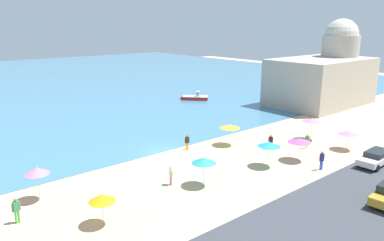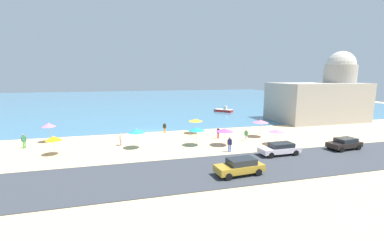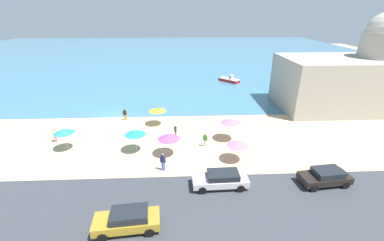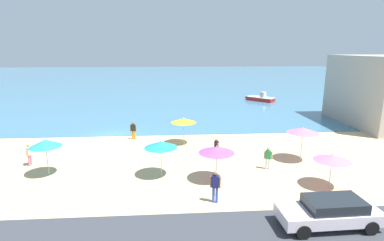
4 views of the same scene
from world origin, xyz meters
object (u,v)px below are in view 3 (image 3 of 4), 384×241
(beach_umbrella_2, at_px, (135,133))
(harbor_fortress, at_px, (351,77))
(beach_umbrella_4, at_px, (64,131))
(bather_0, at_px, (176,131))
(beach_umbrella_5, at_px, (238,144))
(parked_car_3, at_px, (221,179))
(beach_umbrella_1, at_px, (231,121))
(bather_3, at_px, (205,139))
(bather_4, at_px, (55,135))
(bather_5, at_px, (163,161))
(beach_umbrella_3, at_px, (157,110))
(parked_car_0, at_px, (325,176))
(skiff_nearshore, at_px, (229,80))
(beach_umbrella_6, at_px, (169,137))
(bather_1, at_px, (125,114))
(parked_car_1, at_px, (128,220))

(beach_umbrella_2, relative_size, harbor_fortress, 0.14)
(beach_umbrella_4, bearing_deg, bather_0, 11.05)
(beach_umbrella_5, distance_m, parked_car_3, 4.62)
(beach_umbrella_1, height_order, harbor_fortress, harbor_fortress)
(bather_3, bearing_deg, parked_car_3, -84.72)
(harbor_fortress, bearing_deg, parked_car_3, -139.70)
(bather_4, distance_m, bather_5, 13.61)
(beach_umbrella_1, distance_m, parked_car_3, 8.72)
(bather_0, xyz_separation_m, harbor_fortress, (25.26, 9.10, 3.71))
(beach_umbrella_2, height_order, parked_car_3, beach_umbrella_2)
(beach_umbrella_4, relative_size, bather_4, 1.54)
(beach_umbrella_3, distance_m, parked_car_0, 19.64)
(parked_car_3, bearing_deg, skiff_nearshore, 78.47)
(bather_3, relative_size, bather_4, 0.99)
(beach_umbrella_6, relative_size, bather_3, 1.44)
(bather_0, bearing_deg, beach_umbrella_5, -40.84)
(bather_3, bearing_deg, beach_umbrella_5, -46.33)
(beach_umbrella_1, distance_m, beach_umbrella_4, 17.42)
(parked_car_0, relative_size, skiff_nearshore, 1.00)
(beach_umbrella_2, height_order, parked_car_0, beach_umbrella_2)
(beach_umbrella_5, bearing_deg, bather_1, 140.17)
(bather_5, relative_size, parked_car_0, 0.42)
(parked_car_3, bearing_deg, bather_5, 151.73)
(bather_5, bearing_deg, bather_1, 115.48)
(bather_5, bearing_deg, parked_car_1, -105.89)
(beach_umbrella_5, bearing_deg, beach_umbrella_2, 167.22)
(beach_umbrella_6, bearing_deg, harbor_fortress, 26.48)
(beach_umbrella_1, xyz_separation_m, beach_umbrella_4, (-17.37, -1.38, -0.12))
(bather_3, bearing_deg, parked_car_1, -119.14)
(beach_umbrella_6, relative_size, parked_car_3, 0.50)
(beach_umbrella_1, xyz_separation_m, bather_4, (-19.31, 0.42, -1.39))
(beach_umbrella_1, distance_m, bather_3, 3.53)
(beach_umbrella_2, bearing_deg, beach_umbrella_3, 75.36)
(beach_umbrella_2, distance_m, bather_5, 4.78)
(bather_1, xyz_separation_m, bather_5, (5.68, -11.93, 0.11))
(bather_4, xyz_separation_m, parked_car_1, (10.24, -12.86, -0.06))
(beach_umbrella_3, bearing_deg, bather_5, -83.19)
(beach_umbrella_4, xyz_separation_m, parked_car_3, (15.08, -6.90, -1.38))
(beach_umbrella_3, relative_size, bather_0, 1.45)
(parked_car_0, bearing_deg, beach_umbrella_6, 157.71)
(beach_umbrella_1, distance_m, bather_1, 14.34)
(bather_1, distance_m, bather_4, 8.73)
(bather_1, relative_size, parked_car_1, 0.36)
(bather_1, height_order, parked_car_3, bather_1)
(beach_umbrella_5, xyz_separation_m, parked_car_3, (-2.15, -3.95, -1.05))
(beach_umbrella_5, height_order, bather_0, beach_umbrella_5)
(beach_umbrella_3, relative_size, bather_3, 1.47)
(beach_umbrella_4, distance_m, bather_3, 14.50)
(bather_5, distance_m, parked_car_1, 7.05)
(beach_umbrella_1, bearing_deg, beach_umbrella_6, -156.13)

